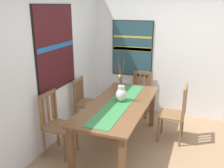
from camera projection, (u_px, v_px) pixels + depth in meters
name	position (u px, v px, depth m)	size (l,w,h in m)	color
ground_plane	(160.00, 162.00, 3.73)	(6.40, 6.40, 0.03)	#A37F5B
wall_back	(48.00, 63.00, 3.93)	(6.40, 0.12, 2.70)	white
wall_side	(180.00, 51.00, 4.98)	(0.12, 6.40, 2.70)	white
dining_table	(119.00, 109.00, 3.93)	(2.00, 0.88, 0.77)	brown
table_runner	(119.00, 103.00, 3.90)	(1.84, 0.36, 0.01)	#388447
centerpiece_vase	(121.00, 93.00, 3.93)	(0.25, 0.20, 0.72)	silver
chair_0	(140.00, 92.00, 5.23)	(0.42, 0.42, 0.90)	brown
chair_1	(85.00, 101.00, 4.70)	(0.45, 0.45, 0.93)	brown
chair_2	(57.00, 123.00, 3.80)	(0.43, 0.43, 0.99)	brown
chair_3	(176.00, 113.00, 4.17)	(0.43, 0.43, 0.99)	brown
painting_on_back_wall	(56.00, 48.00, 3.98)	(1.08, 0.05, 1.35)	black
painting_on_side_wall	(132.00, 49.00, 5.24)	(0.05, 0.87, 1.16)	black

